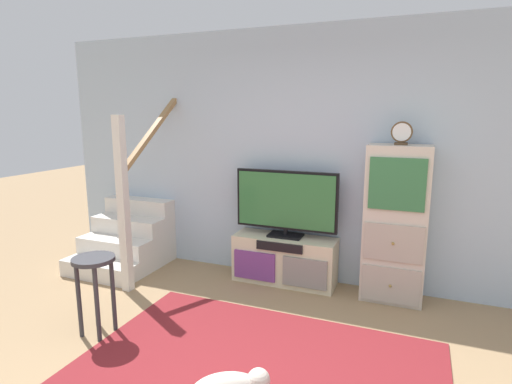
{
  "coord_description": "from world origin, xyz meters",
  "views": [
    {
      "loc": [
        0.98,
        -1.83,
        1.82
      ],
      "look_at": [
        -0.41,
        1.65,
        1.09
      ],
      "focal_mm": 28.83,
      "sensor_mm": 36.0,
      "label": 1
    }
  ],
  "objects_px": {
    "television": "(286,202)",
    "side_cabinet": "(395,225)",
    "media_console": "(284,260)",
    "bar_stool_near": "(95,277)",
    "desk_clock": "(402,133)"
  },
  "relations": [
    {
      "from": "television",
      "to": "side_cabinet",
      "type": "height_order",
      "value": "side_cabinet"
    },
    {
      "from": "television",
      "to": "media_console",
      "type": "bearing_deg",
      "value": -90.0
    },
    {
      "from": "media_console",
      "to": "bar_stool_near",
      "type": "height_order",
      "value": "bar_stool_near"
    },
    {
      "from": "media_console",
      "to": "side_cabinet",
      "type": "distance_m",
      "value": 1.22
    },
    {
      "from": "desk_clock",
      "to": "bar_stool_near",
      "type": "relative_size",
      "value": 0.32
    },
    {
      "from": "media_console",
      "to": "bar_stool_near",
      "type": "xyz_separation_m",
      "value": [
        -1.12,
        -1.58,
        0.25
      ]
    },
    {
      "from": "media_console",
      "to": "bar_stool_near",
      "type": "distance_m",
      "value": 1.95
    },
    {
      "from": "bar_stool_near",
      "to": "desk_clock",
      "type": "bearing_deg",
      "value": 35.28
    },
    {
      "from": "television",
      "to": "desk_clock",
      "type": "height_order",
      "value": "desk_clock"
    },
    {
      "from": "side_cabinet",
      "to": "desk_clock",
      "type": "xyz_separation_m",
      "value": [
        0.0,
        -0.01,
        0.87
      ]
    },
    {
      "from": "television",
      "to": "desk_clock",
      "type": "distance_m",
      "value": 1.34
    },
    {
      "from": "media_console",
      "to": "desk_clock",
      "type": "xyz_separation_m",
      "value": [
        1.11,
        -0.0,
        1.38
      ]
    },
    {
      "from": "media_console",
      "to": "television",
      "type": "xyz_separation_m",
      "value": [
        0.0,
        0.02,
        0.64
      ]
    },
    {
      "from": "television",
      "to": "bar_stool_near",
      "type": "xyz_separation_m",
      "value": [
        -1.12,
        -1.61,
        -0.39
      ]
    },
    {
      "from": "media_console",
      "to": "desk_clock",
      "type": "relative_size",
      "value": 5.12
    }
  ]
}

